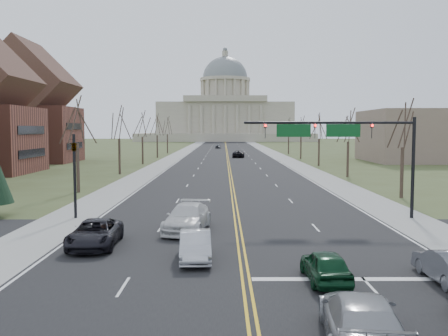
{
  "coord_description": "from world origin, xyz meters",
  "views": [
    {
      "loc": [
        -0.95,
        -21.68,
        6.38
      ],
      "look_at": [
        -0.9,
        21.09,
        3.0
      ],
      "focal_mm": 40.0,
      "sensor_mm": 36.0,
      "label": 1
    }
  ],
  "objects_px": {
    "car_sb_inner_lead": "(195,246)",
    "car_sb_inner_second": "(187,218)",
    "car_sb_outer_lead": "(95,233)",
    "car_far_nb": "(238,154)",
    "car_far_sb": "(218,146)",
    "signal_left": "(74,166)",
    "signal_mast": "(342,137)",
    "car_nb_inner_second": "(361,319)",
    "car_nb_outer_lead": "(448,265)",
    "car_nb_inner_lead": "(325,266)"
  },
  "relations": [
    {
      "from": "signal_mast",
      "to": "car_nb_inner_lead",
      "type": "xyz_separation_m",
      "value": [
        -4.15,
        -14.85,
        -5.07
      ]
    },
    {
      "from": "signal_left",
      "to": "car_nb_inner_lead",
      "type": "xyz_separation_m",
      "value": [
        14.8,
        -14.85,
        -3.02
      ]
    },
    {
      "from": "car_nb_inner_second",
      "to": "car_far_sb",
      "type": "height_order",
      "value": "car_nb_inner_second"
    },
    {
      "from": "car_sb_inner_lead",
      "to": "car_far_nb",
      "type": "relative_size",
      "value": 0.75
    },
    {
      "from": "car_nb_inner_second",
      "to": "car_sb_outer_lead",
      "type": "distance_m",
      "value": 16.53
    },
    {
      "from": "signal_mast",
      "to": "car_far_nb",
      "type": "xyz_separation_m",
      "value": [
        -5.03,
        75.51,
        -4.96
      ]
    },
    {
      "from": "car_nb_outer_lead",
      "to": "car_far_nb",
      "type": "xyz_separation_m",
      "value": [
        -5.97,
        90.37,
        0.09
      ]
    },
    {
      "from": "car_far_nb",
      "to": "car_far_sb",
      "type": "bearing_deg",
      "value": -81.36
    },
    {
      "from": "car_sb_outer_lead",
      "to": "car_far_sb",
      "type": "distance_m",
      "value": 135.06
    },
    {
      "from": "signal_mast",
      "to": "car_sb_outer_lead",
      "type": "xyz_separation_m",
      "value": [
        -15.34,
        -8.62,
        -5.03
      ]
    },
    {
      "from": "signal_mast",
      "to": "signal_left",
      "type": "bearing_deg",
      "value": 180.0
    },
    {
      "from": "car_far_sb",
      "to": "car_far_nb",
      "type": "bearing_deg",
      "value": -81.94
    },
    {
      "from": "car_nb_inner_lead",
      "to": "car_sb_outer_lead",
      "type": "height_order",
      "value": "car_sb_outer_lead"
    },
    {
      "from": "car_nb_inner_lead",
      "to": "car_sb_inner_second",
      "type": "distance_m",
      "value": 12.22
    },
    {
      "from": "signal_mast",
      "to": "car_sb_inner_lead",
      "type": "distance_m",
      "value": 15.82
    },
    {
      "from": "car_nb_inner_second",
      "to": "car_sb_inner_lead",
      "type": "xyz_separation_m",
      "value": [
        -5.39,
        9.59,
        -0.09
      ]
    },
    {
      "from": "signal_mast",
      "to": "car_sb_inner_lead",
      "type": "height_order",
      "value": "signal_mast"
    },
    {
      "from": "car_sb_inner_lead",
      "to": "car_sb_inner_second",
      "type": "height_order",
      "value": "car_sb_inner_second"
    },
    {
      "from": "car_sb_inner_lead",
      "to": "car_sb_inner_second",
      "type": "relative_size",
      "value": 0.73
    },
    {
      "from": "signal_left",
      "to": "car_sb_inner_lead",
      "type": "bearing_deg",
      "value": -51.08
    },
    {
      "from": "car_nb_outer_lead",
      "to": "car_sb_outer_lead",
      "type": "height_order",
      "value": "car_sb_outer_lead"
    },
    {
      "from": "car_far_nb",
      "to": "car_sb_inner_lead",
      "type": "bearing_deg",
      "value": 89.82
    },
    {
      "from": "car_sb_inner_lead",
      "to": "car_far_nb",
      "type": "bearing_deg",
      "value": 83.53
    },
    {
      "from": "car_nb_inner_second",
      "to": "car_sb_outer_lead",
      "type": "height_order",
      "value": "car_nb_inner_second"
    },
    {
      "from": "car_far_nb",
      "to": "car_nb_inner_lead",
      "type": "bearing_deg",
      "value": 93.49
    },
    {
      "from": "car_nb_inner_second",
      "to": "car_far_nb",
      "type": "relative_size",
      "value": 0.96
    },
    {
      "from": "signal_left",
      "to": "car_sb_inner_second",
      "type": "height_order",
      "value": "signal_left"
    },
    {
      "from": "signal_mast",
      "to": "car_sb_inner_second",
      "type": "relative_size",
      "value": 2.1
    },
    {
      "from": "car_nb_inner_second",
      "to": "car_far_sb",
      "type": "xyz_separation_m",
      "value": [
        -5.75,
        147.32,
        -0.11
      ]
    },
    {
      "from": "car_nb_inner_lead",
      "to": "car_far_sb",
      "type": "xyz_separation_m",
      "value": [
        -5.96,
        141.19,
        0.0
      ]
    },
    {
      "from": "car_nb_outer_lead",
      "to": "car_sb_inner_lead",
      "type": "xyz_separation_m",
      "value": [
        -10.69,
        3.48,
        0.01
      ]
    },
    {
      "from": "signal_mast",
      "to": "car_nb_inner_second",
      "type": "distance_m",
      "value": 21.99
    },
    {
      "from": "car_sb_inner_second",
      "to": "car_far_sb",
      "type": "relative_size",
      "value": 1.44
    },
    {
      "from": "car_nb_outer_lead",
      "to": "car_sb_outer_lead",
      "type": "relative_size",
      "value": 0.81
    },
    {
      "from": "signal_mast",
      "to": "car_sb_inner_lead",
      "type": "bearing_deg",
      "value": -130.6
    },
    {
      "from": "signal_left",
      "to": "car_far_sb",
      "type": "bearing_deg",
      "value": 86.0
    },
    {
      "from": "car_nb_inner_lead",
      "to": "car_sb_outer_lead",
      "type": "bearing_deg",
      "value": -30.7
    },
    {
      "from": "car_nb_inner_second",
      "to": "car_far_nb",
      "type": "height_order",
      "value": "car_nb_inner_second"
    },
    {
      "from": "car_far_nb",
      "to": "car_far_sb",
      "type": "height_order",
      "value": "car_far_nb"
    },
    {
      "from": "car_nb_inner_lead",
      "to": "signal_mast",
      "type": "bearing_deg",
      "value": -107.2
    },
    {
      "from": "car_far_sb",
      "to": "car_sb_inner_second",
      "type": "bearing_deg",
      "value": -87.88
    },
    {
      "from": "car_sb_inner_lead",
      "to": "car_far_sb",
      "type": "bearing_deg",
      "value": 86.8
    },
    {
      "from": "car_nb_outer_lead",
      "to": "car_far_nb",
      "type": "relative_size",
      "value": 0.74
    },
    {
      "from": "signal_mast",
      "to": "car_sb_outer_lead",
      "type": "relative_size",
      "value": 2.33
    },
    {
      "from": "car_sb_outer_lead",
      "to": "car_sb_inner_second",
      "type": "height_order",
      "value": "car_sb_inner_second"
    },
    {
      "from": "car_sb_outer_lead",
      "to": "car_sb_inner_second",
      "type": "bearing_deg",
      "value": 38.99
    },
    {
      "from": "car_nb_inner_second",
      "to": "signal_left",
      "type": "bearing_deg",
      "value": -48.13
    },
    {
      "from": "signal_left",
      "to": "car_far_nb",
      "type": "distance_m",
      "value": 76.83
    },
    {
      "from": "car_far_nb",
      "to": "signal_left",
      "type": "bearing_deg",
      "value": 82.49
    },
    {
      "from": "car_nb_inner_lead",
      "to": "car_sb_inner_lead",
      "type": "relative_size",
      "value": 0.94
    }
  ]
}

